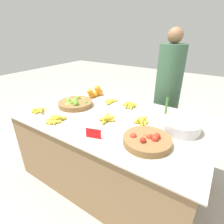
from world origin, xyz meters
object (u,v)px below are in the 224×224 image
(lime_bowl, at_px, (75,103))
(price_sign, at_px, (93,133))
(tomato_basket, at_px, (147,140))
(metal_bowl, at_px, (181,126))
(vendor_person, at_px, (166,98))

(lime_bowl, bearing_deg, price_sign, -34.24)
(tomato_basket, distance_m, metal_bowl, 0.36)
(metal_bowl, bearing_deg, price_sign, -137.83)
(tomato_basket, relative_size, price_sign, 2.98)
(lime_bowl, bearing_deg, vendor_person, 49.58)
(lime_bowl, xyz_separation_m, metal_bowl, (1.11, 0.10, 0.02))
(price_sign, bearing_deg, lime_bowl, 128.09)
(price_sign, xyz_separation_m, vendor_person, (0.18, 1.27, -0.07))
(tomato_basket, bearing_deg, price_sign, -157.18)
(vendor_person, bearing_deg, tomato_basket, -79.80)
(metal_bowl, xyz_separation_m, price_sign, (-0.54, -0.49, -0.01))
(vendor_person, bearing_deg, metal_bowl, -65.60)
(tomato_basket, bearing_deg, vendor_person, 100.20)
(metal_bowl, bearing_deg, lime_bowl, -175.05)
(vendor_person, bearing_deg, price_sign, -98.02)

